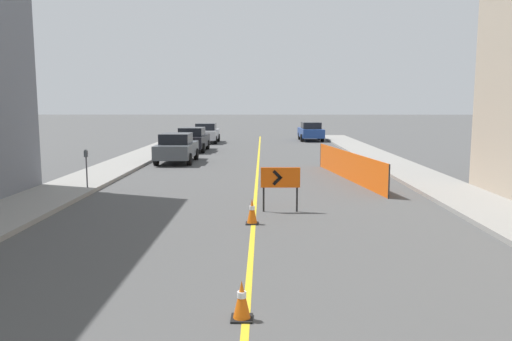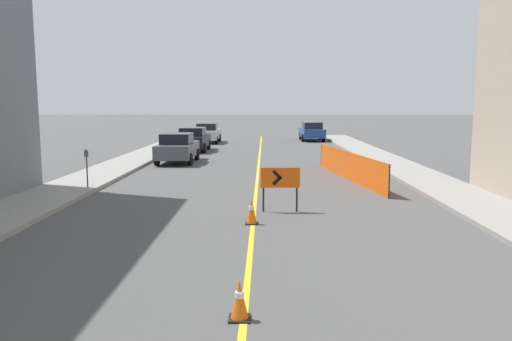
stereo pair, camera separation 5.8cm
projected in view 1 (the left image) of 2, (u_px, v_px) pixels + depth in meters
The scene contains 12 objects.
lane_stripe at pixel (257, 180), 20.88m from camera, with size 0.12×55.33×0.01m.
sidewalk_left at pixel (92, 178), 20.96m from camera, with size 2.33×55.33×0.14m.
sidewalk_right at pixel (423, 178), 20.78m from camera, with size 2.33×55.33×0.14m.
traffic_cone_third at pixel (242, 300), 7.35m from camera, with size 0.33×0.33×0.60m.
traffic_cone_fourth at pixel (252, 211), 13.19m from camera, with size 0.34×0.34×0.68m.
arrow_barricade_primary at pixel (280, 180), 14.61m from camera, with size 1.16×0.10×1.32m.
safety_mesh_fence at pixel (348, 166), 20.91m from camera, with size 1.34×8.66×1.17m.
parked_car_curb_near at pixel (177, 148), 26.87m from camera, with size 1.93×4.31×1.59m.
parked_car_curb_mid at pixel (192, 139), 33.29m from camera, with size 1.94×4.33×1.59m.
parked_car_curb_far at pixel (206, 133), 40.40m from camera, with size 1.94×4.33×1.59m.
parked_car_opposite_side at pixel (311, 131), 42.73m from camera, with size 1.97×4.37×1.59m.
parking_meter_far_curb at pixel (86, 161), 18.01m from camera, with size 0.12×0.11×1.39m.
Camera 1 is at (0.24, 7.03, 3.17)m, focal length 35.00 mm.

